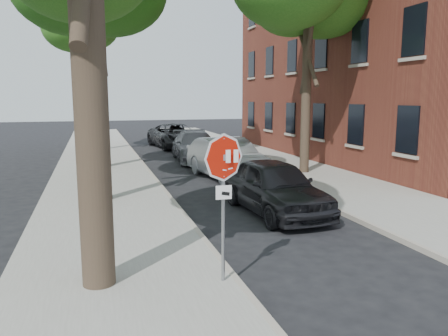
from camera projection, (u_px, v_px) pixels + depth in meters
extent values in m
plane|color=black|center=(260.00, 282.00, 7.94)|extent=(120.00, 120.00, 0.00)
cube|color=gray|center=(102.00, 175.00, 18.55)|extent=(4.00, 55.00, 0.12)
cube|color=gray|center=(285.00, 166.00, 20.98)|extent=(4.00, 55.00, 0.12)
cube|color=#9E9384|center=(150.00, 173.00, 19.14)|extent=(0.12, 55.00, 0.13)
cube|color=#9E9384|center=(244.00, 168.00, 20.40)|extent=(0.12, 55.00, 0.13)
cube|color=maroon|center=(406.00, 21.00, 23.98)|extent=(12.00, 20.00, 15.00)
cylinder|color=gray|center=(223.00, 209.00, 7.51)|extent=(0.06, 0.06, 2.60)
cube|color=#99999E|center=(224.00, 157.00, 7.34)|extent=(0.05, 0.06, 0.10)
cylinder|color=#99999E|center=(224.00, 157.00, 7.34)|extent=(0.76, 0.32, 0.82)
cylinder|color=white|center=(224.00, 158.00, 7.32)|extent=(0.76, 0.32, 0.82)
cylinder|color=red|center=(224.00, 158.00, 7.32)|extent=(0.68, 0.29, 0.74)
cube|color=white|center=(212.00, 157.00, 7.25)|extent=(0.08, 0.00, 0.22)
cube|color=white|center=(220.00, 157.00, 7.29)|extent=(0.08, 0.00, 0.22)
cube|color=white|center=(228.00, 156.00, 7.33)|extent=(0.08, 0.00, 0.22)
cube|color=white|center=(236.00, 156.00, 7.37)|extent=(0.08, 0.00, 0.22)
cube|color=silver|center=(218.00, 169.00, 7.31)|extent=(0.08, 0.00, 0.03)
cube|color=silver|center=(224.00, 170.00, 7.34)|extent=(0.08, 0.00, 0.03)
cube|color=silver|center=(230.00, 169.00, 7.37)|extent=(0.08, 0.00, 0.03)
cube|color=white|center=(224.00, 192.00, 7.43)|extent=(0.28, 0.02, 0.24)
cube|color=black|center=(226.00, 194.00, 7.43)|extent=(0.15, 0.00, 0.08)
cylinder|color=black|center=(95.00, 45.00, 13.04)|extent=(0.44, 0.44, 9.50)
cylinder|color=black|center=(98.00, 57.00, 19.67)|extent=(0.48, 0.48, 10.00)
ellipsoid|color=#0F490E|center=(76.00, 5.00, 19.84)|extent=(4.20, 4.20, 3.36)
cylinder|color=black|center=(91.00, 76.00, 26.28)|extent=(0.40, 0.40, 9.00)
ellipsoid|color=#1F5814|center=(89.00, 33.00, 25.88)|extent=(4.16, 4.16, 3.33)
ellipsoid|color=#1F5814|center=(105.00, 15.00, 25.46)|extent=(3.40, 3.40, 2.72)
ellipsoid|color=#1F5814|center=(76.00, 40.00, 26.44)|extent=(3.78, 3.78, 3.02)
cylinder|color=black|center=(307.00, 67.00, 18.37)|extent=(0.40, 0.40, 9.00)
ellipsoid|color=#1F5814|center=(309.00, 4.00, 17.97)|extent=(4.16, 4.16, 3.33)
ellipsoid|color=#1F5814|center=(284.00, 16.00, 18.53)|extent=(3.78, 3.78, 3.02)
imported|color=black|center=(274.00, 186.00, 12.62)|extent=(2.10, 4.70, 1.57)
imported|color=#919498|center=(227.00, 159.00, 17.92)|extent=(2.41, 5.28, 1.68)
imported|color=#56565C|center=(196.00, 146.00, 23.14)|extent=(2.58, 5.50, 1.55)
imported|color=black|center=(175.00, 136.00, 29.23)|extent=(3.31, 6.04, 1.60)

